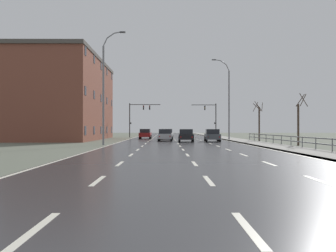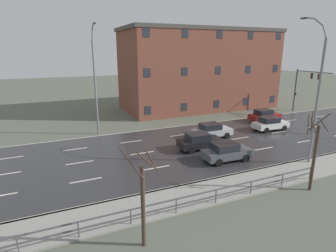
{
  "view_description": "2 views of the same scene",
  "coord_description": "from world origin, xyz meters",
  "px_view_note": "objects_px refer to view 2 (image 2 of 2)",
  "views": [
    {
      "loc": [
        -1.37,
        -3.87,
        1.68
      ],
      "look_at": [
        -0.89,
        60.16,
        2.08
      ],
      "focal_mm": 38.1,
      "sensor_mm": 36.0,
      "label": 1
    },
    {
      "loc": [
        22.23,
        27.07,
        8.93
      ],
      "look_at": [
        0.0,
        36.92,
        2.26
      ],
      "focal_mm": 29.66,
      "sensor_mm": 36.0,
      "label": 2
    }
  ],
  "objects_px": {
    "brick_building": "(199,69)",
    "car_near_right": "(227,152)",
    "car_distant": "(270,123)",
    "car_mid_centre": "(212,130)",
    "car_far_left": "(264,115)",
    "traffic_signal_left": "(304,83)",
    "car_near_left": "(200,141)",
    "street_lamp_midground": "(316,95)",
    "street_lamp_left_bank": "(95,83)"
  },
  "relations": [
    {
      "from": "brick_building",
      "to": "car_near_right",
      "type": "bearing_deg",
      "value": -24.03
    },
    {
      "from": "car_near_right",
      "to": "car_distant",
      "type": "distance_m",
      "value": 11.42
    },
    {
      "from": "car_mid_centre",
      "to": "car_distant",
      "type": "distance_m",
      "value": 7.69
    },
    {
      "from": "car_far_left",
      "to": "car_distant",
      "type": "relative_size",
      "value": 0.99
    },
    {
      "from": "traffic_signal_left",
      "to": "car_near_left",
      "type": "bearing_deg",
      "value": -70.52
    },
    {
      "from": "street_lamp_midground",
      "to": "car_near_left",
      "type": "distance_m",
      "value": 10.26
    },
    {
      "from": "street_lamp_midground",
      "to": "car_near_left",
      "type": "bearing_deg",
      "value": -133.95
    },
    {
      "from": "street_lamp_midground",
      "to": "car_distant",
      "type": "distance_m",
      "value": 10.62
    },
    {
      "from": "car_far_left",
      "to": "car_near_right",
      "type": "xyz_separation_m",
      "value": [
        9.01,
        -12.28,
        0.0
      ]
    },
    {
      "from": "car_mid_centre",
      "to": "brick_building",
      "type": "distance_m",
      "value": 17.12
    },
    {
      "from": "street_lamp_midground",
      "to": "brick_building",
      "type": "bearing_deg",
      "value": 172.03
    },
    {
      "from": "street_lamp_left_bank",
      "to": "car_distant",
      "type": "height_order",
      "value": "street_lamp_left_bank"
    },
    {
      "from": "street_lamp_left_bank",
      "to": "traffic_signal_left",
      "type": "relative_size",
      "value": 1.83
    },
    {
      "from": "traffic_signal_left",
      "to": "car_distant",
      "type": "distance_m",
      "value": 12.74
    },
    {
      "from": "street_lamp_midground",
      "to": "car_distant",
      "type": "height_order",
      "value": "street_lamp_midground"
    },
    {
      "from": "street_lamp_midground",
      "to": "traffic_signal_left",
      "type": "bearing_deg",
      "value": 132.75
    },
    {
      "from": "street_lamp_left_bank",
      "to": "car_mid_centre",
      "type": "distance_m",
      "value": 13.16
    },
    {
      "from": "street_lamp_midground",
      "to": "car_mid_centre",
      "type": "bearing_deg",
      "value": -157.87
    },
    {
      "from": "car_mid_centre",
      "to": "brick_building",
      "type": "height_order",
      "value": "brick_building"
    },
    {
      "from": "car_mid_centre",
      "to": "car_near_right",
      "type": "distance_m",
      "value": 6.28
    },
    {
      "from": "street_lamp_midground",
      "to": "brick_building",
      "type": "xyz_separation_m",
      "value": [
        -23.6,
        3.31,
        0.45
      ]
    },
    {
      "from": "brick_building",
      "to": "car_mid_centre",
      "type": "bearing_deg",
      "value": -25.06
    },
    {
      "from": "car_mid_centre",
      "to": "car_distant",
      "type": "bearing_deg",
      "value": 89.61
    },
    {
      "from": "car_near_right",
      "to": "car_near_left",
      "type": "xyz_separation_m",
      "value": [
        -3.3,
        -0.65,
        0.0
      ]
    },
    {
      "from": "car_mid_centre",
      "to": "brick_building",
      "type": "bearing_deg",
      "value": 156.66
    },
    {
      "from": "street_lamp_left_bank",
      "to": "street_lamp_midground",
      "type": "bearing_deg",
      "value": 43.62
    },
    {
      "from": "brick_building",
      "to": "car_near_left",
      "type": "bearing_deg",
      "value": -29.62
    },
    {
      "from": "car_far_left",
      "to": "brick_building",
      "type": "bearing_deg",
      "value": -164.11
    },
    {
      "from": "car_distant",
      "to": "brick_building",
      "type": "relative_size",
      "value": 0.17
    },
    {
      "from": "car_mid_centre",
      "to": "car_near_right",
      "type": "height_order",
      "value": "same"
    },
    {
      "from": "car_mid_centre",
      "to": "traffic_signal_left",
      "type": "bearing_deg",
      "value": 107.0
    },
    {
      "from": "car_mid_centre",
      "to": "car_near_right",
      "type": "xyz_separation_m",
      "value": [
        5.85,
        -2.28,
        0.0
      ]
    },
    {
      "from": "street_lamp_midground",
      "to": "car_near_right",
      "type": "distance_m",
      "value": 8.15
    },
    {
      "from": "car_near_right",
      "to": "brick_building",
      "type": "xyz_separation_m",
      "value": [
        -20.61,
        9.19,
        5.24
      ]
    },
    {
      "from": "car_mid_centre",
      "to": "street_lamp_midground",
      "type": "bearing_deg",
      "value": 23.86
    },
    {
      "from": "car_distant",
      "to": "brick_building",
      "type": "xyz_separation_m",
      "value": [
        -15.04,
        -0.78,
        5.24
      ]
    },
    {
      "from": "car_far_left",
      "to": "car_near_right",
      "type": "distance_m",
      "value": 15.23
    },
    {
      "from": "car_far_left",
      "to": "car_mid_centre",
      "type": "relative_size",
      "value": 0.99
    },
    {
      "from": "traffic_signal_left",
      "to": "street_lamp_midground",
      "type": "bearing_deg",
      "value": -47.25
    },
    {
      "from": "traffic_signal_left",
      "to": "car_near_right",
      "type": "height_order",
      "value": "traffic_signal_left"
    },
    {
      "from": "car_near_left",
      "to": "car_distant",
      "type": "bearing_deg",
      "value": 103.78
    },
    {
      "from": "traffic_signal_left",
      "to": "brick_building",
      "type": "xyz_separation_m",
      "value": [
        -9.66,
        -11.78,
        1.72
      ]
    },
    {
      "from": "car_far_left",
      "to": "car_near_left",
      "type": "distance_m",
      "value": 14.14
    },
    {
      "from": "street_lamp_left_bank",
      "to": "car_near_right",
      "type": "relative_size",
      "value": 2.74
    },
    {
      "from": "traffic_signal_left",
      "to": "car_far_left",
      "type": "height_order",
      "value": "traffic_signal_left"
    },
    {
      "from": "traffic_signal_left",
      "to": "car_near_right",
      "type": "relative_size",
      "value": 1.5
    },
    {
      "from": "car_far_left",
      "to": "car_mid_centre",
      "type": "distance_m",
      "value": 10.49
    },
    {
      "from": "car_distant",
      "to": "car_near_left",
      "type": "height_order",
      "value": "same"
    },
    {
      "from": "street_lamp_left_bank",
      "to": "car_far_left",
      "type": "xyz_separation_m",
      "value": [
        2.92,
        20.62,
        -4.83
      ]
    },
    {
      "from": "car_distant",
      "to": "car_near_left",
      "type": "bearing_deg",
      "value": -75.86
    }
  ]
}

